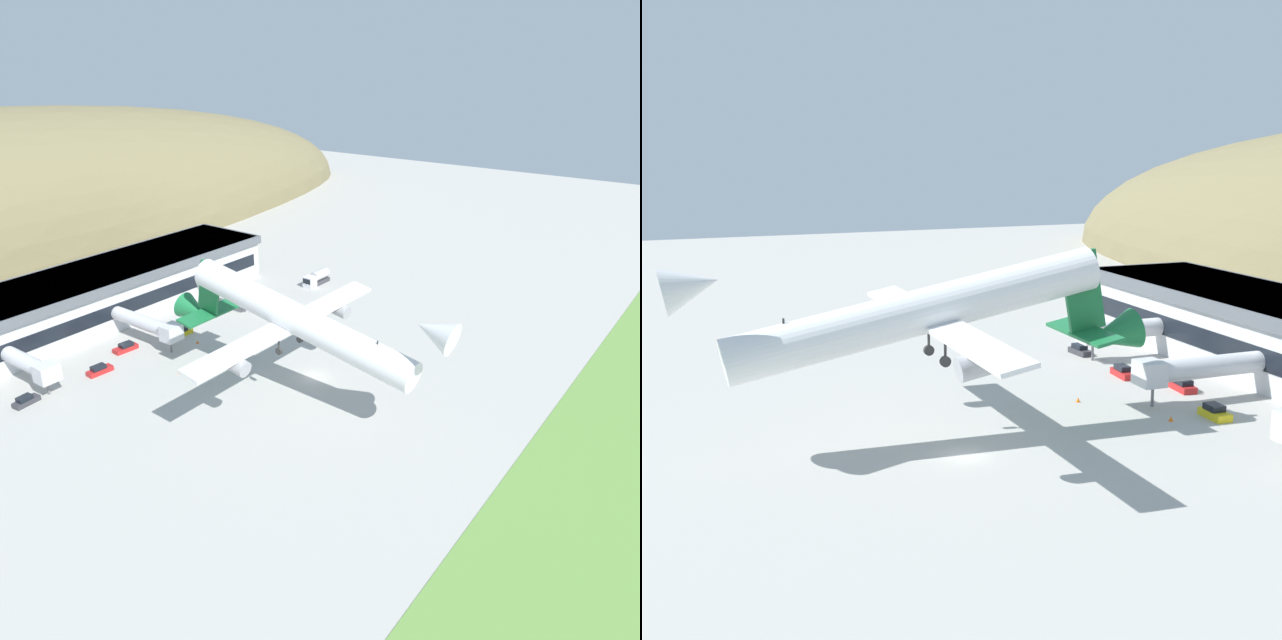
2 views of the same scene
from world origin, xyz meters
TOP-DOWN VIEW (x-y plane):
  - ground_plane at (0.00, 0.00)m, footprint 410.64×410.64m
  - grass_strip_foreground at (0.00, -46.08)m, footprint 369.58×21.59m
  - terminal_building at (-8.01, 49.79)m, footprint 83.02×18.91m
  - jetway_0 at (-29.05, 33.85)m, footprint 3.38×12.62m
  - jetway_1 at (-7.63, 31.66)m, footprint 3.38×16.75m
  - jetway_2 at (14.01, 32.65)m, footprint 3.38×14.86m
  - cargo_airplane at (-6.65, -1.32)m, footprint 40.77×50.16m
  - service_car_0 at (-12.03, 33.26)m, footprint 4.49×2.17m
  - service_car_1 at (-20.09, 29.73)m, footprint 4.40×1.95m
  - service_car_2 at (-32.83, 30.37)m, footprint 4.13×1.97m
  - service_car_3 at (-1.43, 30.19)m, footprint 3.97×1.98m
  - fuel_truck at (36.12, 26.04)m, footprint 7.57×2.42m
  - traffic_cone_0 at (-12.20, 19.00)m, footprint 0.52×0.52m
  - traffic_cone_1 at (-2.27, 25.10)m, footprint 0.52×0.52m

SIDE VIEW (x-z plane):
  - ground_plane at x=0.00m, z-range 0.00..0.00m
  - grass_strip_foreground at x=0.00m, z-range 0.00..0.08m
  - traffic_cone_0 at x=-12.20m, z-range -0.01..0.57m
  - traffic_cone_1 at x=-2.27m, z-range -0.01..0.57m
  - service_car_2 at x=-32.83m, z-range -0.13..1.32m
  - service_car_0 at x=-12.03m, z-range -0.13..1.33m
  - service_car_1 at x=-20.09m, z-range -0.13..1.38m
  - service_car_3 at x=-1.43m, z-range -0.13..1.42m
  - fuel_truck at x=36.12m, z-range -0.08..3.08m
  - jetway_0 at x=-29.05m, z-range 1.28..6.71m
  - jetway_2 at x=14.01m, z-range 1.28..6.71m
  - jetway_1 at x=-7.63m, z-range 1.28..6.71m
  - terminal_building at x=-8.01m, z-range 0.65..10.45m
  - cargo_airplane at x=-6.65m, z-range 6.25..19.69m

